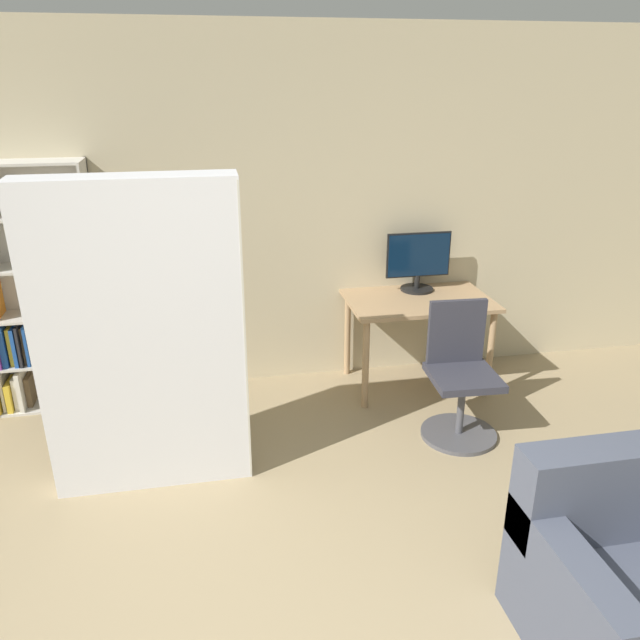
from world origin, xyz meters
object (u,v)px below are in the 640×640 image
object	(u,v)px
mattress_near	(144,342)
armchair	(632,584)
office_chair	(460,384)
monitor	(418,260)
bookshelf	(25,297)

from	to	relation	value
mattress_near	armchair	bearing A→B (deg)	-37.68
office_chair	armchair	world-z (taller)	office_chair
mattress_near	armchair	distance (m)	2.67
monitor	armchair	distance (m)	2.81
mattress_near	armchair	world-z (taller)	mattress_near
bookshelf	monitor	bearing A→B (deg)	-0.46
office_chair	mattress_near	xyz separation A→B (m)	(-2.02, -0.18, 0.56)
monitor	armchair	bearing A→B (deg)	-89.35
monitor	bookshelf	world-z (taller)	bookshelf
bookshelf	mattress_near	xyz separation A→B (m)	(0.90, -1.17, 0.07)
bookshelf	armchair	distance (m)	4.08
office_chair	armchair	distance (m)	1.77
monitor	mattress_near	distance (m)	2.32
armchair	monitor	bearing A→B (deg)	90.65
monitor	bookshelf	size ratio (longest dim) A/B	0.29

